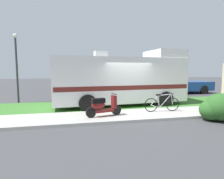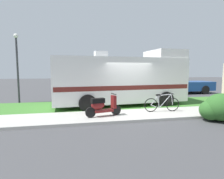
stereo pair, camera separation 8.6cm
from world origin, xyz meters
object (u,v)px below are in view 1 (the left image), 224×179
scooter (103,106)px  motorhome_rv (122,79)px  street_lamp_post (16,62)px  pickup_truck_near (177,83)px  bicycle (162,104)px  bottle_green (212,106)px

scooter → motorhome_rv: bearing=60.2°
street_lamp_post → pickup_truck_near: bearing=10.6°
motorhome_rv → bicycle: (1.35, -2.45, -1.07)m
bicycle → street_lamp_post: street_lamp_post is taller
pickup_truck_near → bottle_green: size_ratio=18.70×
pickup_truck_near → street_lamp_post: street_lamp_post is taller
motorhome_rv → pickup_truck_near: (6.38, 4.51, -0.58)m
pickup_truck_near → street_lamp_post: 12.94m
bicycle → pickup_truck_near: (5.03, 6.97, 0.49)m
bicycle → bottle_green: (2.91, 0.11, -0.25)m
scooter → bicycle: 2.97m
pickup_truck_near → street_lamp_post: size_ratio=1.22×
bottle_green → street_lamp_post: (-10.50, 4.50, 2.40)m
pickup_truck_near → bottle_green: 7.21m
bicycle → pickup_truck_near: 8.60m
motorhome_rv → bottle_green: 5.03m
bottle_green → street_lamp_post: street_lamp_post is taller
bicycle → motorhome_rv: bearing=118.8°
scooter → pickup_truck_near: 10.82m
motorhome_rv → scooter: bearing=-119.8°
motorhome_rv → scooter: size_ratio=4.82×
street_lamp_post → bicycle: bearing=-31.3°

